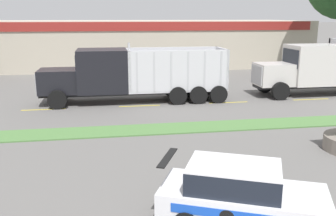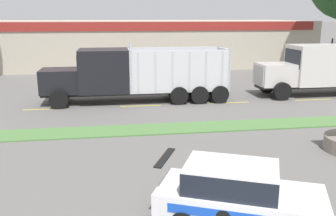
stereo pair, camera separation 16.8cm
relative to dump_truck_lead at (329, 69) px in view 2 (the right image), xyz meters
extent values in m
cube|color=#517F42|center=(-12.16, -6.19, -1.70)|extent=(120.00, 1.66, 0.06)
cube|color=yellow|center=(-17.94, -1.36, -1.72)|extent=(2.40, 0.14, 0.01)
cube|color=yellow|center=(-12.54, -1.36, -1.72)|extent=(2.40, 0.14, 0.01)
cube|color=yellow|center=(-7.14, -1.36, -1.72)|extent=(2.40, 0.14, 0.01)
cube|color=yellow|center=(-1.74, -1.36, -1.72)|extent=(2.40, 0.14, 0.01)
cube|color=silver|center=(-3.73, 0.00, -0.28)|extent=(2.22, 1.98, 1.40)
cube|color=#B7B7BC|center=(-4.87, 0.00, -0.28)|extent=(0.06, 1.69, 1.19)
cube|color=silver|center=(-0.95, 0.00, 0.29)|extent=(3.34, 2.41, 2.55)
cube|color=black|center=(-2.64, 0.00, 0.74)|extent=(0.04, 2.05, 1.15)
cylinder|color=black|center=(-3.73, -1.18, -1.16)|extent=(1.12, 0.30, 1.12)
cylinder|color=black|center=(-3.73, 1.19, -1.16)|extent=(1.12, 0.30, 1.12)
cube|color=black|center=(-12.73, -0.11, -1.10)|extent=(11.09, 1.39, 0.18)
cube|color=black|center=(-17.16, -0.11, -0.33)|extent=(2.23, 2.07, 1.37)
cube|color=#B7B7BC|center=(-18.31, -0.11, -0.33)|extent=(0.06, 1.77, 1.16)
cube|color=black|center=(-14.60, -0.11, 0.23)|extent=(2.89, 2.53, 2.49)
cube|color=black|center=(-16.07, -0.11, 0.67)|extent=(0.04, 2.15, 1.12)
cylinder|color=silver|center=(-13.05, -0.93, 1.07)|extent=(0.14, 0.14, 1.68)
cube|color=silver|center=(-10.17, -0.11, -0.95)|extent=(5.97, 2.53, 0.12)
cube|color=silver|center=(-13.07, -0.11, 0.25)|extent=(0.16, 2.53, 2.41)
cube|color=silver|center=(-7.26, -0.11, 0.25)|extent=(0.16, 2.53, 2.41)
cube|color=silver|center=(-10.17, -1.29, 0.25)|extent=(5.97, 0.16, 2.41)
cube|color=silver|center=(-10.17, 1.08, 0.25)|extent=(5.97, 0.16, 2.41)
cube|color=#BCBCC1|center=(-12.66, -1.39, 0.25)|extent=(0.10, 0.04, 2.29)
cube|color=#BCBCC1|center=(-11.66, -1.39, 0.25)|extent=(0.10, 0.04, 2.29)
cube|color=#BCBCC1|center=(-10.67, -1.39, 0.25)|extent=(0.10, 0.04, 2.29)
cube|color=#BCBCC1|center=(-9.67, -1.39, 0.25)|extent=(0.10, 0.04, 2.29)
cube|color=#BCBCC1|center=(-8.68, -1.39, 0.25)|extent=(0.10, 0.04, 2.29)
cube|color=#BCBCC1|center=(-7.68, -1.39, 0.25)|extent=(0.10, 0.04, 2.29)
cylinder|color=black|center=(-17.16, -1.35, -1.19)|extent=(1.06, 0.30, 1.06)
cylinder|color=black|center=(-17.16, 1.14, -1.19)|extent=(1.06, 0.30, 1.06)
cylinder|color=black|center=(-7.78, -1.35, -1.19)|extent=(1.06, 0.30, 1.06)
cylinder|color=black|center=(-7.78, 1.14, -1.19)|extent=(1.06, 0.30, 1.06)
cylinder|color=black|center=(-9.02, -1.35, -1.19)|extent=(1.06, 0.30, 1.06)
cylinder|color=black|center=(-9.02, 1.14, -1.19)|extent=(1.06, 0.30, 1.06)
cylinder|color=black|center=(-10.27, -1.35, -1.19)|extent=(1.06, 0.30, 1.06)
cylinder|color=black|center=(-10.27, 1.14, -1.19)|extent=(1.06, 0.30, 1.06)
cube|color=white|center=(-11.14, -14.49, -1.10)|extent=(4.43, 3.24, 0.64)
cube|color=black|center=(-11.36, -14.39, -0.50)|extent=(2.67, 2.30, 0.58)
cube|color=white|center=(-11.36, -14.39, -0.19)|extent=(2.67, 2.30, 0.04)
cube|color=black|center=(-12.91, -13.70, -0.15)|extent=(0.75, 1.35, 0.03)
cylinder|color=black|center=(-9.65, -14.25, -1.42)|extent=(0.63, 0.43, 0.60)
cylinder|color=silver|center=(-9.61, -14.15, -1.42)|extent=(0.39, 0.18, 0.42)
cylinder|color=black|center=(-11.96, -13.22, -1.42)|extent=(0.63, 0.43, 0.60)
cylinder|color=silver|center=(-11.91, -13.12, -1.42)|extent=(0.39, 0.18, 0.42)
cube|color=#BCB29E|center=(-12.28, 18.24, 0.59)|extent=(37.42, 12.00, 4.64)
cube|color=maroon|center=(-12.28, 12.19, 2.46)|extent=(35.55, 0.10, 0.80)
camera|label=1|loc=(-14.36, -22.55, 3.37)|focal=40.00mm
camera|label=2|loc=(-14.19, -22.58, 3.37)|focal=40.00mm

